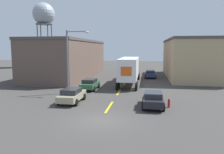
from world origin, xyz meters
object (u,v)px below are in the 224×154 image
semi_truck (130,68)px  fire_hydrant (169,103)px  parked_car_left_far (90,84)px  water_tower (44,15)px  parked_car_right_near (153,99)px  parked_car_left_near (72,95)px  street_lamp (70,57)px  parked_car_right_far (150,74)px

semi_truck → fire_hydrant: (4.63, -13.21, -1.94)m
parked_car_left_far → water_tower: 42.78m
fire_hydrant → parked_car_left_far: bearing=141.8°
parked_car_right_near → parked_car_left_near: 7.94m
water_tower → street_lamp: bearing=-60.0°
parked_car_right_near → fire_hydrant: bearing=0.4°
parked_car_right_near → water_tower: water_tower is taller
parked_car_right_far → street_lamp: (-9.54, -15.87, 3.63)m
semi_truck → water_tower: 40.81m
parked_car_right_far → parked_car_right_near: bearing=-90.0°
semi_truck → parked_car_left_near: (-4.74, -12.78, -1.61)m
parked_car_right_near → semi_truck: bearing=103.6°
parked_car_left_far → fire_hydrant: 11.92m
parked_car_right_near → street_lamp: (-9.54, 4.67, 3.63)m
water_tower → street_lamp: size_ratio=2.48×
parked_car_left_far → fire_hydrant: (9.36, -7.37, -0.34)m
parked_car_right_far → parked_car_left_far: same height
parked_car_right_near → parked_car_left_far: size_ratio=1.00×
parked_car_left_far → fire_hydrant: size_ratio=5.06×
fire_hydrant → parked_car_right_far: bearing=94.0°
semi_truck → parked_car_left_near: bearing=-110.8°
parked_car_right_far → parked_car_left_near: (-7.93, -20.10, 0.00)m
parked_car_left_near → street_lamp: bearing=110.8°
parked_car_right_near → street_lamp: street_lamp is taller
semi_truck → street_lamp: (-6.34, -8.55, 2.02)m
parked_car_left_near → parked_car_right_near: bearing=-3.2°
parked_car_right_near → fire_hydrant: size_ratio=5.06×
semi_truck → parked_car_right_near: semi_truck is taller
parked_car_right_far → parked_car_left_far: bearing=-121.1°
semi_truck → parked_car_left_far: bearing=-129.5°
parked_car_right_far → parked_car_right_near: same height
parked_car_right_near → parked_car_left_far: 10.83m
parked_car_left_far → water_tower: size_ratio=0.23×
semi_truck → water_tower: size_ratio=0.72×
fire_hydrant → parked_car_left_near: bearing=177.4°
parked_car_right_near → street_lamp: bearing=153.9°
fire_hydrant → water_tower: bearing=128.0°
semi_truck → parked_car_left_near: size_ratio=3.18×
semi_truck → parked_car_right_far: bearing=66.0°
parked_car_left_far → semi_truck: bearing=50.9°
street_lamp → parked_car_left_far: bearing=59.3°
semi_truck → street_lamp: 10.84m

